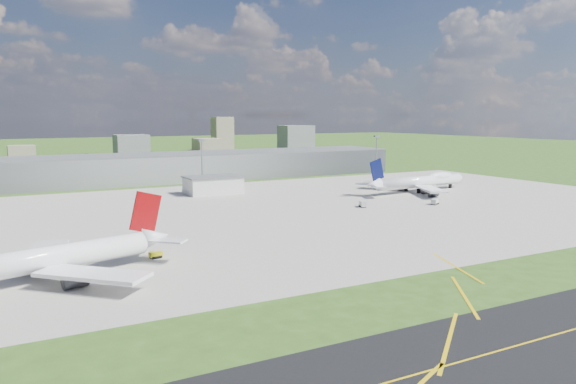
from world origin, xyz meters
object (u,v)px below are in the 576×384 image
airliner_red_twin (42,261)px  van_white_far (435,202)px  airliner_blue_quad (420,182)px  van_white_near (362,204)px  tug_yellow (156,255)px

airliner_red_twin → van_white_far: bearing=179.4°
airliner_blue_quad → van_white_far: (-22.67, -34.88, -3.73)m
van_white_near → van_white_far: van_white_far is taller
airliner_red_twin → van_white_near: airliner_red_twin is taller
van_white_near → van_white_far: (31.35, -9.06, 0.01)m
airliner_red_twin → van_white_far: airliner_red_twin is taller
van_white_near → airliner_blue_quad: bearing=-43.7°
airliner_red_twin → van_white_near: (126.27, 50.50, -3.76)m
airliner_red_twin → van_white_near: size_ratio=13.11×
tug_yellow → van_white_far: size_ratio=0.69×
van_white_near → airliner_red_twin: bearing=132.6°
airliner_blue_quad → van_white_near: size_ratio=13.38×
airliner_blue_quad → tug_yellow: (-151.94, -67.55, -4.08)m
van_white_far → airliner_blue_quad: bearing=28.4°
airliner_red_twin → van_white_far: size_ratio=13.00×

